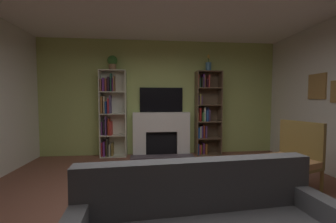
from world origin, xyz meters
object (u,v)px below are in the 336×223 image
Objects in this scene: bookshelf_left at (111,114)px; coffee_table at (190,196)px; tv at (161,100)px; bookshelf_right at (205,114)px; potted_plant at (112,62)px; armchair at (292,156)px; vase_with_flowers at (208,66)px; fireplace at (162,133)px.

coffee_table is (1.29, -2.92, -0.67)m from bookshelf_left.
coffee_table is (0.09, -3.00, -1.01)m from tv.
potted_plant is (-2.20, -0.02, 1.22)m from bookshelf_right.
bookshelf_right is at bearing 0.59° from potted_plant.
armchair is (2.86, -2.22, -1.68)m from potted_plant.
potted_plant reaches higher than armchair.
vase_with_flowers reaches higher than armchair.
bookshelf_right is (1.07, -0.02, 0.45)m from fireplace.
fireplace is 2.94m from coffee_table.
tv is at bearing 90.00° from fireplace.
vase_with_flowers is (2.34, -0.04, 1.16)m from bookshelf_left.
potted_plant is at bearing 142.19° from armchair.
vase_with_flowers is (1.13, -0.05, 1.62)m from fireplace.
vase_with_flowers is (2.27, -0.00, -0.05)m from potted_plant.
bookshelf_left is 2.27m from bookshelf_right.
bookshelf_left is at bearing -176.31° from tv.
bookshelf_right is at bearing -1.34° from fireplace.
bookshelf_right is at bearing -0.49° from bookshelf_left.
bookshelf_left is 3.27m from coffee_table.
tv is at bearing 6.03° from potted_plant.
tv reaches higher than armchair.
coffee_table is (-1.05, -2.88, -1.83)m from vase_with_flowers.
coffee_table is (-1.63, -0.66, -0.20)m from armchair.
fireplace is 1.98m from vase_with_flowers.
tv is 1.41m from vase_with_flowers.
vase_with_flowers is 0.39× the size of armchair.
bookshelf_left is at bearing 142.33° from armchair.
tv is 1.19× the size of coffee_table.
potted_plant is at bearing -179.41° from bookshelf_right.
bookshelf_right is 3.13m from coffee_table.
tv reaches higher than coffee_table.
bookshelf_right is 1.97× the size of armchair.
bookshelf_right reaches higher than fireplace.
armchair is 1.77m from coffee_table.
bookshelf_left is 5.00× the size of vase_with_flowers.
vase_with_flowers reaches higher than bookshelf_left.
tv is (0.00, 0.07, 0.80)m from fireplace.
potted_plant is at bearing 113.03° from coffee_table.
bookshelf_right is at bearing -5.20° from tv.
fireplace is 1.16m from bookshelf_right.
armchair is at bearing -53.60° from tv.
armchair is at bearing -73.71° from bookshelf_right.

